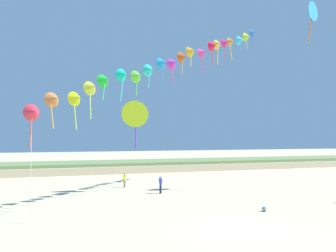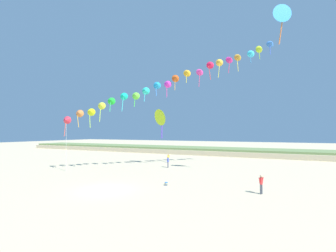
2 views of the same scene
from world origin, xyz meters
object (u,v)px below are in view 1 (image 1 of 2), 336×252
at_px(large_kite_low_lead, 136,113).
at_px(person_mid_center, 161,184).
at_px(beach_ball, 264,209).
at_px(person_near_left, 125,179).
at_px(large_kite_mid_trail, 310,12).

bearing_deg(large_kite_low_lead, person_mid_center, -43.78).
bearing_deg(person_mid_center, beach_ball, -65.41).
bearing_deg(person_near_left, large_kite_mid_trail, -24.72).
distance_m(person_near_left, large_kite_mid_trail, 26.95).
bearing_deg(person_near_left, beach_ball, -65.32).
bearing_deg(beach_ball, person_mid_center, 114.59).
xyz_separation_m(person_near_left, large_kite_low_lead, (0.43, -3.40, 7.14)).
distance_m(large_kite_mid_trail, beach_ball, 22.93).
height_order(large_kite_low_lead, large_kite_mid_trail, large_kite_mid_trail).
height_order(person_near_left, beach_ball, person_near_left).
distance_m(person_mid_center, large_kite_mid_trail, 24.02).
distance_m(large_kite_low_lead, beach_ball, 16.32).
height_order(person_mid_center, large_kite_mid_trail, large_kite_mid_trail).
xyz_separation_m(large_kite_low_lead, large_kite_mid_trail, (17.80, -4.99, 10.86)).
bearing_deg(person_near_left, person_mid_center, -65.15).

